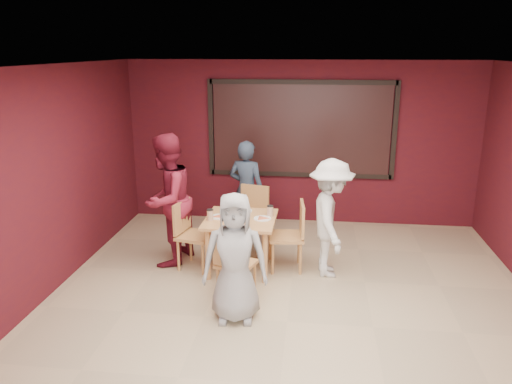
# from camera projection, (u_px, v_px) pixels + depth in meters

# --- Properties ---
(floor) EXTENTS (7.00, 7.00, 0.00)m
(floor) POSITION_uv_depth(u_px,v_px,m) (287.00, 322.00, 5.65)
(floor) COLOR tan
(floor) RESTS_ON ground
(window_blinds) EXTENTS (3.00, 0.02, 1.50)m
(window_blinds) POSITION_uv_depth(u_px,v_px,m) (301.00, 129.00, 8.48)
(window_blinds) COLOR black
(dining_table) EXTENTS (0.96, 0.96, 0.90)m
(dining_table) POSITION_uv_depth(u_px,v_px,m) (241.00, 224.00, 6.83)
(dining_table) COLOR tan
(dining_table) RESTS_ON floor
(chair_front) EXTENTS (0.53, 0.53, 0.87)m
(chair_front) POSITION_uv_depth(u_px,v_px,m) (233.00, 262.00, 6.05)
(chair_front) COLOR tan
(chair_front) RESTS_ON floor
(chair_back) EXTENTS (0.56, 0.56, 0.95)m
(chair_back) POSITION_uv_depth(u_px,v_px,m) (252.00, 213.00, 7.69)
(chair_back) COLOR tan
(chair_back) RESTS_ON floor
(chair_left) EXTENTS (0.55, 0.55, 0.96)m
(chair_left) POSITION_uv_depth(u_px,v_px,m) (191.00, 231.00, 6.93)
(chair_left) COLOR tan
(chair_left) RESTS_ON floor
(chair_right) EXTENTS (0.51, 0.51, 0.97)m
(chair_right) POSITION_uv_depth(u_px,v_px,m) (292.00, 232.00, 6.87)
(chair_right) COLOR tan
(chair_right) RESTS_ON floor
(diner_front) EXTENTS (0.78, 0.55, 1.50)m
(diner_front) POSITION_uv_depth(u_px,v_px,m) (235.00, 258.00, 5.53)
(diner_front) COLOR #979797
(diner_front) RESTS_ON floor
(diner_back) EXTENTS (0.67, 0.53, 1.61)m
(diner_back) POSITION_uv_depth(u_px,v_px,m) (247.00, 190.00, 7.92)
(diner_back) COLOR #2A384A
(diner_back) RESTS_ON floor
(diner_left) EXTENTS (0.90, 1.05, 1.87)m
(diner_left) POSITION_uv_depth(u_px,v_px,m) (167.00, 200.00, 6.98)
(diner_left) COLOR maroon
(diner_left) RESTS_ON floor
(diner_right) EXTENTS (0.70, 1.09, 1.60)m
(diner_right) POSITION_uv_depth(u_px,v_px,m) (331.00, 218.00, 6.64)
(diner_right) COLOR silver
(diner_right) RESTS_ON floor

